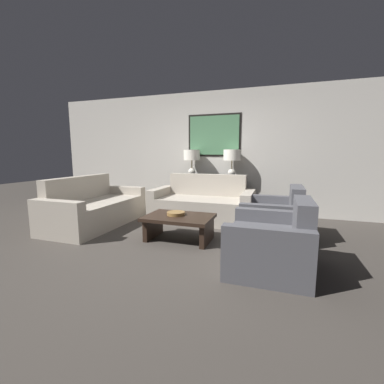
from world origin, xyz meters
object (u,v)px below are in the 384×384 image
(console_table, at_px, (211,195))
(armchair_near_back_wall, at_px, (274,219))
(couch_by_side, at_px, (95,209))
(decorative_bowl, at_px, (176,213))
(table_lamp_left, at_px, (192,158))
(armchair_near_camera, at_px, (272,245))
(couch_by_back_wall, at_px, (203,205))
(table_lamp_right, at_px, (232,158))
(coffee_table, at_px, (179,222))

(console_table, height_order, armchair_near_back_wall, armchair_near_back_wall)
(couch_by_side, height_order, decorative_bowl, couch_by_side)
(table_lamp_left, distance_m, armchair_near_camera, 3.22)
(couch_by_back_wall, height_order, couch_by_side, same)
(console_table, relative_size, armchair_near_camera, 1.49)
(couch_by_back_wall, bearing_deg, decorative_bowl, -92.88)
(table_lamp_right, height_order, decorative_bowl, table_lamp_right)
(couch_by_side, bearing_deg, console_table, 42.26)
(couch_by_side, relative_size, armchair_near_back_wall, 1.96)
(console_table, xyz_separation_m, table_lamp_right, (0.44, -0.00, 0.82))
(armchair_near_back_wall, bearing_deg, table_lamp_left, 143.69)
(console_table, height_order, couch_by_back_wall, couch_by_back_wall)
(console_table, height_order, coffee_table, console_table)
(console_table, distance_m, table_lamp_left, 0.93)
(decorative_bowl, bearing_deg, armchair_near_camera, -23.79)
(armchair_near_camera, bearing_deg, couch_by_back_wall, 126.07)
(table_lamp_right, bearing_deg, armchair_near_back_wall, -55.54)
(table_lamp_right, relative_size, armchair_near_back_wall, 0.59)
(table_lamp_left, bearing_deg, armchair_near_back_wall, -36.31)
(couch_by_back_wall, relative_size, armchair_near_camera, 1.96)
(table_lamp_right, bearing_deg, armchair_near_camera, -70.13)
(armchair_near_back_wall, relative_size, armchair_near_camera, 1.00)
(console_table, xyz_separation_m, armchair_near_back_wall, (1.35, -1.32, -0.11))
(couch_by_back_wall, bearing_deg, couch_by_side, -151.51)
(table_lamp_left, relative_size, table_lamp_right, 1.00)
(couch_by_side, bearing_deg, couch_by_back_wall, 28.49)
(couch_by_back_wall, height_order, armchair_near_back_wall, couch_by_back_wall)
(console_table, xyz_separation_m, coffee_table, (0.00, -1.91, -0.13))
(console_table, height_order, decorative_bowl, console_table)
(armchair_near_back_wall, bearing_deg, couch_by_back_wall, 153.69)
(console_table, distance_m, couch_by_side, 2.41)
(decorative_bowl, bearing_deg, couch_by_back_wall, 87.12)
(couch_by_side, bearing_deg, armchair_near_back_wall, 5.46)
(coffee_table, height_order, armchair_near_back_wall, armchair_near_back_wall)
(table_lamp_left, height_order, armchair_near_back_wall, table_lamp_left)
(couch_by_side, distance_m, decorative_bowl, 1.74)
(table_lamp_right, bearing_deg, decorative_bowl, -105.07)
(console_table, relative_size, table_lamp_right, 2.51)
(console_table, bearing_deg, armchair_near_back_wall, -44.33)
(couch_by_side, height_order, coffee_table, couch_by_side)
(couch_by_back_wall, distance_m, decorative_bowl, 1.24)
(console_table, xyz_separation_m, armchair_near_camera, (1.35, -2.50, -0.11))
(decorative_bowl, distance_m, armchair_near_back_wall, 1.52)
(armchair_near_camera, bearing_deg, couch_by_side, 164.19)
(console_table, distance_m, armchair_near_back_wall, 1.89)
(console_table, relative_size, armchair_near_back_wall, 1.49)
(couch_by_side, distance_m, armchair_near_back_wall, 3.14)
(console_table, relative_size, table_lamp_left, 2.51)
(couch_by_back_wall, bearing_deg, table_lamp_left, 124.34)
(table_lamp_right, bearing_deg, couch_by_side, -143.99)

